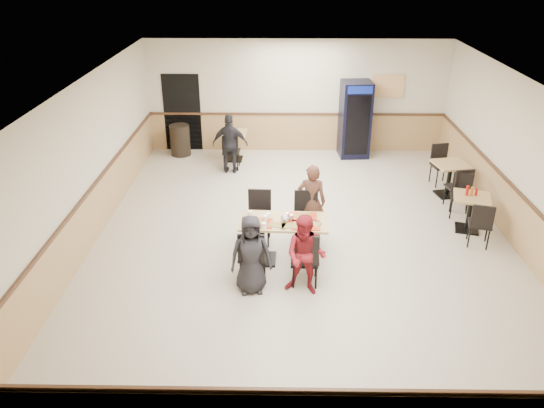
{
  "coord_description": "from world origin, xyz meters",
  "views": [
    {
      "loc": [
        -0.44,
        -8.99,
        5.1
      ],
      "look_at": [
        -0.58,
        -0.5,
        0.98
      ],
      "focal_mm": 35.0,
      "sensor_mm": 36.0,
      "label": 1
    }
  ],
  "objects_px": {
    "diner_man_opposite": "(311,202)",
    "trash_bin": "(180,140)",
    "back_table": "(233,142)",
    "pepsi_cooler": "(355,119)",
    "main_table": "(284,234)",
    "lone_diner": "(230,144)",
    "side_table_near": "(470,208)",
    "diner_woman_right": "(306,255)",
    "side_table_far": "(450,174)",
    "diner_woman_left": "(251,254)"
  },
  "relations": [
    {
      "from": "diner_man_opposite",
      "to": "trash_bin",
      "type": "distance_m",
      "value": 5.57
    },
    {
      "from": "back_table",
      "to": "pepsi_cooler",
      "type": "relative_size",
      "value": 0.38
    },
    {
      "from": "main_table",
      "to": "diner_man_opposite",
      "type": "bearing_deg",
      "value": 62.1
    },
    {
      "from": "trash_bin",
      "to": "pepsi_cooler",
      "type": "bearing_deg",
      "value": 0.53
    },
    {
      "from": "lone_diner",
      "to": "back_table",
      "type": "relative_size",
      "value": 1.96
    },
    {
      "from": "side_table_near",
      "to": "pepsi_cooler",
      "type": "bearing_deg",
      "value": 112.97
    },
    {
      "from": "main_table",
      "to": "lone_diner",
      "type": "height_order",
      "value": "lone_diner"
    },
    {
      "from": "diner_woman_right",
      "to": "side_table_near",
      "type": "relative_size",
      "value": 1.64
    },
    {
      "from": "diner_woman_right",
      "to": "side_table_far",
      "type": "bearing_deg",
      "value": 63.74
    },
    {
      "from": "back_table",
      "to": "pepsi_cooler",
      "type": "xyz_separation_m",
      "value": [
        3.2,
        0.39,
        0.5
      ]
    },
    {
      "from": "lone_diner",
      "to": "pepsi_cooler",
      "type": "xyz_separation_m",
      "value": [
        3.2,
        1.25,
        0.26
      ]
    },
    {
      "from": "diner_man_opposite",
      "to": "diner_woman_right",
      "type": "bearing_deg",
      "value": 91.22
    },
    {
      "from": "side_table_far",
      "to": "trash_bin",
      "type": "height_order",
      "value": "trash_bin"
    },
    {
      "from": "diner_woman_left",
      "to": "diner_man_opposite",
      "type": "height_order",
      "value": "diner_man_opposite"
    },
    {
      "from": "diner_woman_left",
      "to": "pepsi_cooler",
      "type": "relative_size",
      "value": 0.68
    },
    {
      "from": "diner_woman_right",
      "to": "side_table_far",
      "type": "height_order",
      "value": "diner_woman_right"
    },
    {
      "from": "side_table_near",
      "to": "pepsi_cooler",
      "type": "distance_m",
      "value": 4.59
    },
    {
      "from": "diner_woman_right",
      "to": "diner_woman_left",
      "type": "bearing_deg",
      "value": -166.99
    },
    {
      "from": "diner_woman_right",
      "to": "side_table_far",
      "type": "xyz_separation_m",
      "value": [
        3.39,
        3.81,
        -0.18
      ]
    },
    {
      "from": "side_table_near",
      "to": "back_table",
      "type": "bearing_deg",
      "value": 142.63
    },
    {
      "from": "side_table_near",
      "to": "diner_man_opposite",
      "type": "bearing_deg",
      "value": -174.13
    },
    {
      "from": "diner_woman_left",
      "to": "trash_bin",
      "type": "relative_size",
      "value": 1.63
    },
    {
      "from": "diner_woman_right",
      "to": "pepsi_cooler",
      "type": "bearing_deg",
      "value": 91.66
    },
    {
      "from": "side_table_far",
      "to": "diner_woman_right",
      "type": "bearing_deg",
      "value": -131.66
    },
    {
      "from": "pepsi_cooler",
      "to": "trash_bin",
      "type": "bearing_deg",
      "value": 176.24
    },
    {
      "from": "lone_diner",
      "to": "back_table",
      "type": "bearing_deg",
      "value": -87.51
    },
    {
      "from": "trash_bin",
      "to": "diner_man_opposite",
      "type": "bearing_deg",
      "value": -53.64
    },
    {
      "from": "diner_woman_right",
      "to": "back_table",
      "type": "xyz_separation_m",
      "value": [
        -1.64,
        5.97,
        -0.19
      ]
    },
    {
      "from": "back_table",
      "to": "trash_bin",
      "type": "xyz_separation_m",
      "value": [
        -1.46,
        0.35,
        -0.09
      ]
    },
    {
      "from": "trash_bin",
      "to": "lone_diner",
      "type": "bearing_deg",
      "value": -39.52
    },
    {
      "from": "back_table",
      "to": "main_table",
      "type": "bearing_deg",
      "value": -75.5
    },
    {
      "from": "diner_woman_left",
      "to": "diner_woman_right",
      "type": "height_order",
      "value": "diner_woman_right"
    },
    {
      "from": "side_table_near",
      "to": "main_table",
      "type": "bearing_deg",
      "value": -161.51
    },
    {
      "from": "main_table",
      "to": "side_table_far",
      "type": "distance_m",
      "value": 4.71
    },
    {
      "from": "lone_diner",
      "to": "back_table",
      "type": "distance_m",
      "value": 0.89
    },
    {
      "from": "side_table_near",
      "to": "pepsi_cooler",
      "type": "relative_size",
      "value": 0.42
    },
    {
      "from": "main_table",
      "to": "diner_man_opposite",
      "type": "relative_size",
      "value": 1.04
    },
    {
      "from": "lone_diner",
      "to": "side_table_near",
      "type": "relative_size",
      "value": 1.76
    },
    {
      "from": "main_table",
      "to": "pepsi_cooler",
      "type": "distance_m",
      "value": 5.77
    },
    {
      "from": "diner_woman_left",
      "to": "side_table_near",
      "type": "height_order",
      "value": "diner_woman_left"
    },
    {
      "from": "lone_diner",
      "to": "side_table_near",
      "type": "distance_m",
      "value": 5.79
    },
    {
      "from": "side_table_far",
      "to": "trash_bin",
      "type": "relative_size",
      "value": 1.02
    },
    {
      "from": "pepsi_cooler",
      "to": "lone_diner",
      "type": "bearing_deg",
      "value": -162.94
    },
    {
      "from": "diner_woman_right",
      "to": "pepsi_cooler",
      "type": "relative_size",
      "value": 0.69
    },
    {
      "from": "side_table_near",
      "to": "side_table_far",
      "type": "distance_m",
      "value": 1.64
    },
    {
      "from": "diner_man_opposite",
      "to": "trash_bin",
      "type": "xyz_separation_m",
      "value": [
        -3.29,
        4.48,
        -0.33
      ]
    },
    {
      "from": "diner_woman_left",
      "to": "lone_diner",
      "type": "xyz_separation_m",
      "value": [
        -0.77,
        5.08,
        0.06
      ]
    },
    {
      "from": "lone_diner",
      "to": "side_table_near",
      "type": "xyz_separation_m",
      "value": [
        4.98,
        -2.94,
        -0.25
      ]
    },
    {
      "from": "side_table_far",
      "to": "pepsi_cooler",
      "type": "bearing_deg",
      "value": 125.73
    },
    {
      "from": "diner_man_opposite",
      "to": "trash_bin",
      "type": "relative_size",
      "value": 1.8
    }
  ]
}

